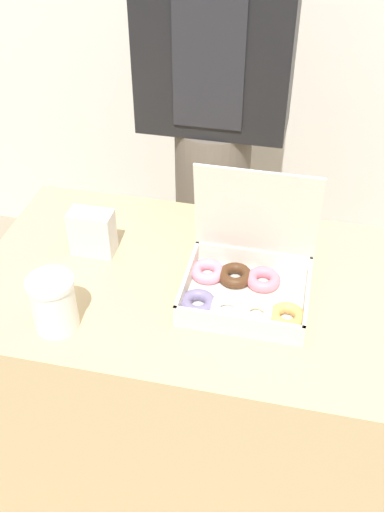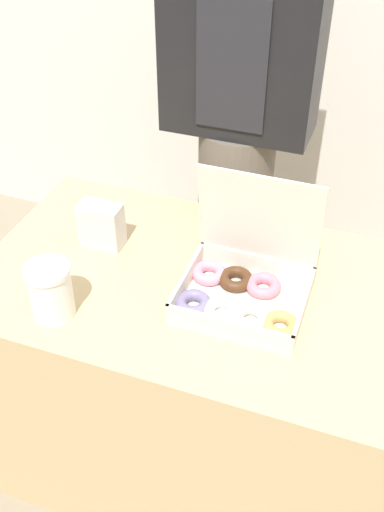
{
  "view_description": "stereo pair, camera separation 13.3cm",
  "coord_description": "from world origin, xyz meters",
  "px_view_note": "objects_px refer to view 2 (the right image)",
  "views": [
    {
      "loc": [
        0.17,
        -1.02,
        1.65
      ],
      "look_at": [
        -0.05,
        -0.02,
        0.81
      ],
      "focal_mm": 42.0,
      "sensor_mm": 36.0,
      "label": 1
    },
    {
      "loc": [
        0.3,
        -0.99,
        1.65
      ],
      "look_at": [
        -0.05,
        -0.02,
        0.81
      ],
      "focal_mm": 42.0,
      "sensor_mm": 36.0,
      "label": 2
    }
  ],
  "objects_px": {
    "coffee_cup": "(50,291)",
    "napkin_holder": "(102,225)",
    "person_customer": "(239,124)",
    "donut_box": "(242,285)"
  },
  "relations": [
    {
      "from": "coffee_cup",
      "to": "napkin_holder",
      "type": "distance_m",
      "value": 0.26
    },
    {
      "from": "coffee_cup",
      "to": "person_customer",
      "type": "distance_m",
      "value": 0.77
    },
    {
      "from": "donut_box",
      "to": "coffee_cup",
      "type": "bearing_deg",
      "value": -154.56
    },
    {
      "from": "donut_box",
      "to": "coffee_cup",
      "type": "height_order",
      "value": "donut_box"
    },
    {
      "from": "napkin_holder",
      "to": "person_customer",
      "type": "xyz_separation_m",
      "value": [
        0.2,
        0.49,
        0.08
      ]
    },
    {
      "from": "napkin_holder",
      "to": "person_customer",
      "type": "height_order",
      "value": "person_customer"
    },
    {
      "from": "donut_box",
      "to": "coffee_cup",
      "type": "relative_size",
      "value": 2.41
    },
    {
      "from": "donut_box",
      "to": "napkin_holder",
      "type": "height_order",
      "value": "donut_box"
    },
    {
      "from": "person_customer",
      "to": "donut_box",
      "type": "bearing_deg",
      "value": -72.43
    },
    {
      "from": "coffee_cup",
      "to": "napkin_holder",
      "type": "height_order",
      "value": "coffee_cup"
    }
  ]
}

